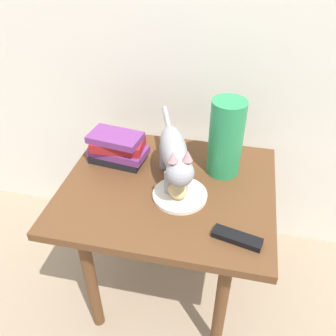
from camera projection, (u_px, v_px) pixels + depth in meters
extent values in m
plane|color=gray|center=(168.00, 283.00, 1.64)|extent=(6.00, 6.00, 0.00)
cube|color=silver|center=(194.00, 1.00, 1.32)|extent=(4.00, 0.04, 2.20)
cube|color=brown|center=(168.00, 189.00, 1.30)|extent=(0.75, 0.64, 0.03)
cylinder|color=brown|center=(91.00, 281.00, 1.33)|extent=(0.04, 0.04, 0.55)
cylinder|color=brown|center=(221.00, 306.00, 1.25)|extent=(0.04, 0.04, 0.55)
cylinder|color=brown|center=(129.00, 196.00, 1.71)|extent=(0.04, 0.04, 0.55)
cylinder|color=brown|center=(231.00, 211.00, 1.62)|extent=(0.04, 0.04, 0.55)
cylinder|color=silver|center=(180.00, 195.00, 1.25)|extent=(0.19, 0.19, 0.01)
ellipsoid|color=#E0BC7A|center=(177.00, 190.00, 1.22)|extent=(0.10, 0.10, 0.05)
cylinder|color=#99999E|center=(185.00, 183.00, 1.23)|extent=(0.02, 0.02, 0.10)
cylinder|color=#99999E|center=(168.00, 184.00, 1.23)|extent=(0.02, 0.02, 0.10)
cylinder|color=#99999E|center=(179.00, 156.00, 1.36)|extent=(0.02, 0.02, 0.10)
cylinder|color=#99999E|center=(163.00, 157.00, 1.35)|extent=(0.02, 0.02, 0.10)
ellipsoid|color=#99999E|center=(173.00, 149.00, 1.25)|extent=(0.17, 0.28, 0.11)
sphere|color=#99999E|center=(180.00, 173.00, 1.12)|extent=(0.09, 0.09, 0.09)
cone|color=tan|center=(188.00, 156.00, 1.08)|extent=(0.03, 0.03, 0.03)
cone|color=tan|center=(173.00, 157.00, 1.08)|extent=(0.03, 0.03, 0.03)
cylinder|color=#99999E|center=(167.00, 118.00, 1.40)|extent=(0.07, 0.16, 0.02)
cube|color=black|center=(118.00, 157.00, 1.41)|extent=(0.21, 0.14, 0.03)
cube|color=#72337A|center=(119.00, 151.00, 1.39)|extent=(0.23, 0.14, 0.03)
cube|color=maroon|center=(118.00, 144.00, 1.37)|extent=(0.20, 0.11, 0.04)
cube|color=#72337A|center=(115.00, 138.00, 1.35)|extent=(0.21, 0.14, 0.03)
cylinder|color=#288C51|center=(226.00, 138.00, 1.28)|extent=(0.12, 0.12, 0.29)
cube|color=black|center=(237.00, 238.00, 1.09)|extent=(0.16, 0.08, 0.02)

